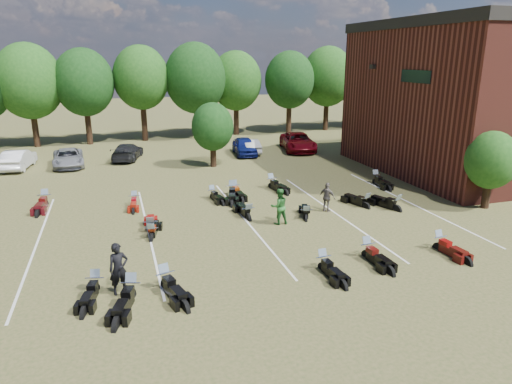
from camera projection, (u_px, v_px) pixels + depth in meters
name	position (u px, v px, depth m)	size (l,w,h in m)	color
ground	(323.00, 235.00, 21.91)	(160.00, 160.00, 0.00)	brown
car_1	(18.00, 159.00, 34.57)	(1.56, 4.48, 1.48)	silver
car_2	(68.00, 158.00, 35.36)	(2.22, 4.81, 1.34)	gray
car_3	(127.00, 152.00, 37.70)	(1.87, 4.60, 1.33)	black
car_4	(244.00, 146.00, 39.53)	(1.75, 4.35, 1.48)	navy
car_5	(249.00, 146.00, 40.17)	(1.34, 3.85, 1.27)	#ACACA7
car_6	(298.00, 142.00, 41.24)	(2.65, 5.74, 1.60)	#58050C
car_7	(379.00, 138.00, 43.83)	(1.95, 4.80, 1.39)	#333438
person_black	(119.00, 269.00, 16.24)	(0.70, 0.46, 1.93)	black
person_green	(279.00, 206.00, 23.08)	(0.91, 0.71, 1.87)	#266527
person_grey	(327.00, 197.00, 24.97)	(0.96, 0.40, 1.64)	#5C554F
motorcycle_0	(96.00, 292.00, 16.57)	(0.69, 2.15, 1.20)	black
motorcycle_1	(132.00, 299.00, 16.09)	(0.77, 2.41, 1.35)	black
motorcycle_2	(166.00, 289.00, 16.81)	(0.76, 2.38, 1.33)	black
motorcycle_3	(323.00, 270.00, 18.30)	(0.69, 2.18, 1.21)	black
motorcycle_5	(367.00, 257.00, 19.44)	(0.73, 2.30, 1.28)	black
motorcycle_6	(438.00, 250.00, 20.24)	(0.71, 2.22, 1.24)	#440B09
motorcycle_7	(151.00, 234.00, 22.04)	(0.71, 2.23, 1.24)	maroon
motorcycle_8	(152.00, 240.00, 21.31)	(0.68, 2.13, 1.19)	black
motorcycle_9	(248.00, 220.00, 23.95)	(0.72, 2.27, 1.26)	black
motorcycle_10	(306.00, 220.00, 23.87)	(0.65, 2.05, 1.14)	black
motorcycle_12	(365.00, 208.00, 25.78)	(0.72, 2.26, 1.26)	black
motorcycle_13	(396.00, 211.00, 25.30)	(0.78, 2.44, 1.36)	black
motorcycle_14	(46.00, 206.00, 26.10)	(0.78, 2.45, 1.37)	#3E080F
motorcycle_15	(135.00, 205.00, 26.30)	(0.65, 2.04, 1.14)	maroon
motorcycle_16	(213.00, 198.00, 27.49)	(0.65, 2.03, 1.13)	black
motorcycle_17	(235.00, 195.00, 28.25)	(0.73, 2.29, 1.27)	black
motorcycle_18	(232.00, 197.00, 27.83)	(0.80, 2.53, 1.41)	black
motorcycle_19	(271.00, 188.00, 29.68)	(0.76, 2.37, 1.32)	black
motorcycle_20	(375.00, 184.00, 30.66)	(0.75, 2.36, 1.31)	black
tree_line	(193.00, 76.00, 46.33)	(56.00, 6.00, 9.79)	black
young_tree_near_building	(491.00, 160.00, 25.05)	(2.80, 2.80, 4.16)	black
young_tree_midfield	(212.00, 127.00, 34.62)	(3.20, 3.20, 4.70)	black
parking_lines	(246.00, 221.00, 23.79)	(20.10, 14.00, 0.01)	silver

